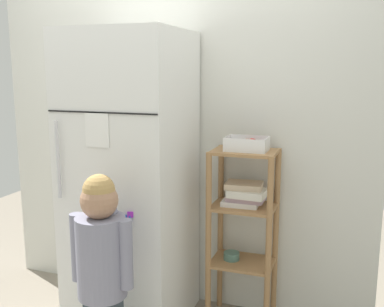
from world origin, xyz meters
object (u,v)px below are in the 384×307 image
child_standing (102,256)px  fruit_bin (248,145)px  refrigerator (131,181)px  pantry_shelf_unit (243,215)px

child_standing → fruit_bin: fruit_bin is taller
child_standing → fruit_bin: 1.06m
refrigerator → pantry_shelf_unit: size_ratio=1.63×
child_standing → pantry_shelf_unit: pantry_shelf_unit is taller
child_standing → fruit_bin: (0.59, 0.72, 0.49)m
refrigerator → child_standing: size_ratio=1.68×
refrigerator → fruit_bin: 0.76m
pantry_shelf_unit → fruit_bin: 0.44m
refrigerator → pantry_shelf_unit: refrigerator is taller
refrigerator → pantry_shelf_unit: 0.73m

